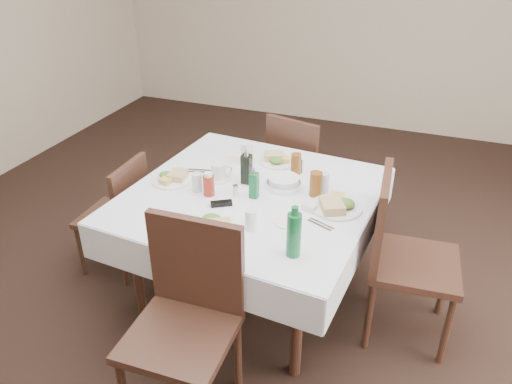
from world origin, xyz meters
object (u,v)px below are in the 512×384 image
green_bottle (294,234)px  ketchup_bottle (209,185)px  coffee_mug (219,172)px  water_w (197,182)px  oil_cruet_dark (247,168)px  water_n (247,153)px  water_s (251,220)px  water_e (323,182)px  chair_east (399,248)px  dining_table (252,204)px  oil_cruet_green (254,184)px  chair_west (121,210)px  bread_basket (284,183)px  chair_south (188,308)px  chair_north (298,164)px

green_bottle → ketchup_bottle: bearing=148.5°
coffee_mug → water_w: bearing=-109.0°
oil_cruet_dark → coffee_mug: 0.19m
water_n → oil_cruet_dark: size_ratio=0.62×
water_s → water_e: bearing=64.2°
chair_east → ketchup_bottle: chair_east is taller
oil_cruet_dark → dining_table: bearing=-55.6°
water_s → oil_cruet_green: 0.34m
chair_west → water_n: 0.93m
water_e → bread_basket: 0.24m
ketchup_bottle → bread_basket: bearing=32.5°
coffee_mug → oil_cruet_dark: bearing=6.1°
water_s → water_w: size_ratio=1.00×
bread_basket → oil_cruet_dark: 0.25m
water_e → oil_cruet_green: (-0.36, -0.21, 0.02)m
bread_basket → water_s: bearing=-92.3°
oil_cruet_green → ketchup_bottle: size_ratio=1.37×
water_n → coffee_mug: size_ratio=0.98×
chair_west → oil_cruet_dark: bearing=12.0°
chair_south → green_bottle: size_ratio=3.71×
water_e → green_bottle: 0.67m
water_s → water_e: 0.59m
chair_north → chair_west: chair_north is taller
chair_north → oil_cruet_dark: bearing=-96.4°
dining_table → coffee_mug: 0.30m
dining_table → water_n: 0.44m
dining_table → chair_north: 0.96m
oil_cruet_green → bread_basket: bearing=54.5°
oil_cruet_dark → bread_basket: bearing=6.1°
water_n → oil_cruet_green: size_ratio=0.74×
chair_east → water_w: 1.23m
bread_basket → oil_cruet_green: size_ratio=1.04×
dining_table → oil_cruet_dark: size_ratio=6.37×
dining_table → ketchup_bottle: ketchup_bottle is taller
water_n → water_e: (0.57, -0.20, -0.01)m
oil_cruet_dark → green_bottle: size_ratio=0.88×
chair_west → chair_north: bearing=47.3°
oil_cruet_dark → water_w: bearing=-140.2°
water_w → chair_west: bearing=178.0°
bread_basket → oil_cruet_dark: oil_cruet_dark is taller
chair_north → chair_south: chair_south is taller
water_e → green_bottle: bearing=-88.2°
bread_basket → coffee_mug: bearing=-173.9°
dining_table → oil_cruet_dark: 0.22m
bread_basket → green_bottle: 0.70m
dining_table → water_e: (0.40, 0.17, 0.14)m
chair_north → water_n: chair_north is taller
chair_south → coffee_mug: (-0.26, 0.95, 0.23)m
green_bottle → chair_west: bearing=161.9°
oil_cruet_dark → chair_east: bearing=-6.8°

